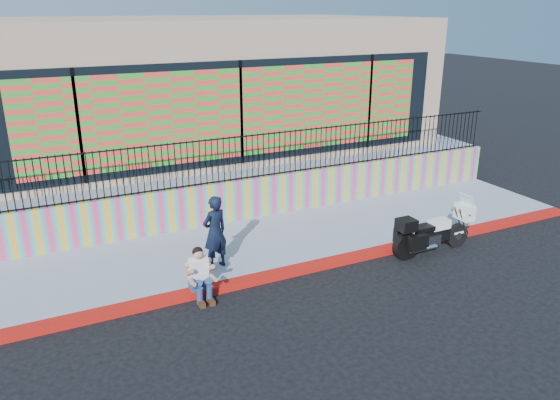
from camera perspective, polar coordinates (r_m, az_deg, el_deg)
ground at (r=12.39m, az=3.51°, el=-7.23°), size 90.00×90.00×0.00m
red_curb at (r=12.35m, az=3.52°, el=-6.92°), size 16.00×0.30×0.15m
sidewalk at (r=13.67m, az=0.12°, el=-4.16°), size 16.00×3.00×0.15m
mural_wall at (r=14.80m, az=-2.61°, el=0.30°), size 16.00×0.20×1.10m
metal_fence at (r=14.46m, az=-2.68°, el=4.61°), size 15.80×0.04×1.20m
elevated_platform at (r=19.41m, az=-8.66°, el=4.55°), size 16.00×10.00×1.25m
storefront_building at (r=18.70m, az=-8.86°, el=12.19°), size 14.00×8.06×4.00m
police_motorcycle at (r=13.41m, az=15.57°, el=-3.17°), size 2.15×0.71×1.34m
police_officer at (r=11.88m, az=-6.82°, el=-3.36°), size 0.69×0.56×1.65m
seated_man at (r=11.10m, az=-8.25°, el=-8.17°), size 0.54×0.71×1.06m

